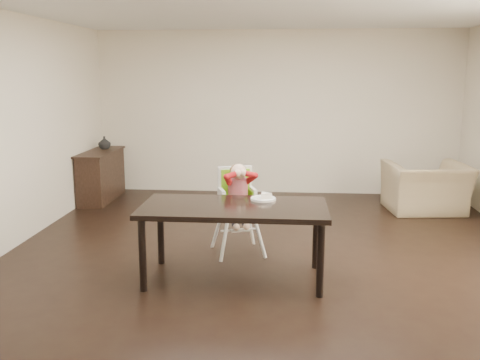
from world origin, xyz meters
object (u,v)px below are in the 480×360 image
(armchair, at_px, (426,180))
(sideboard, at_px, (101,175))
(high_chair, at_px, (237,190))
(dining_table, at_px, (234,213))

(armchair, bearing_deg, sideboard, -10.10)
(high_chair, relative_size, sideboard, 0.81)
(high_chair, bearing_deg, dining_table, -105.76)
(high_chair, xyz_separation_m, armchair, (2.58, 2.02, -0.24))
(armchair, xyz_separation_m, sideboard, (-4.98, 0.33, -0.08))
(armchair, height_order, sideboard, armchair)
(dining_table, distance_m, sideboard, 3.99)
(dining_table, distance_m, high_chair, 0.81)
(high_chair, height_order, armchair, high_chair)
(high_chair, bearing_deg, armchair, 19.57)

